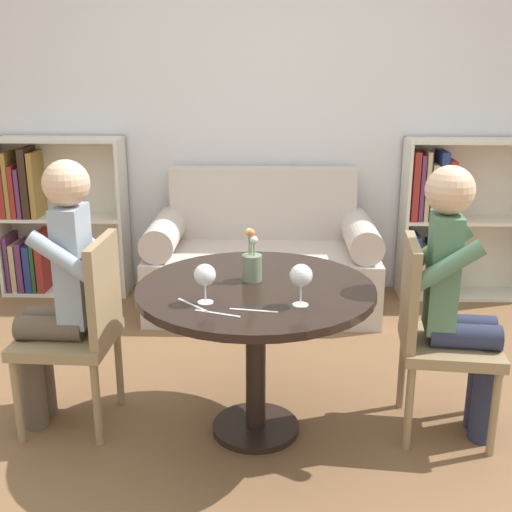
{
  "coord_description": "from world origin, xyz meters",
  "views": [
    {
      "loc": [
        0.07,
        -2.6,
        1.65
      ],
      "look_at": [
        0.0,
        0.05,
        0.83
      ],
      "focal_mm": 45.0,
      "sensor_mm": 36.0,
      "label": 1
    }
  ],
  "objects_px": {
    "couch": "(262,263)",
    "wine_glass_left": "(205,276)",
    "chair_left": "(81,325)",
    "flower_vase": "(252,263)",
    "bookshelf_right": "(447,222)",
    "chair_right": "(434,330)",
    "person_left": "(59,290)",
    "bookshelf_left": "(48,219)",
    "wine_glass_right": "(301,277)",
    "person_right": "(458,297)"
  },
  "relations": [
    {
      "from": "chair_right",
      "to": "person_left",
      "type": "bearing_deg",
      "value": 95.4
    },
    {
      "from": "wine_glass_left",
      "to": "flower_vase",
      "type": "relative_size",
      "value": 0.7
    },
    {
      "from": "wine_glass_left",
      "to": "flower_vase",
      "type": "height_order",
      "value": "flower_vase"
    },
    {
      "from": "wine_glass_right",
      "to": "bookshelf_left",
      "type": "bearing_deg",
      "value": 130.11
    },
    {
      "from": "chair_right",
      "to": "person_right",
      "type": "bearing_deg",
      "value": -94.05
    },
    {
      "from": "wine_glass_right",
      "to": "chair_left",
      "type": "bearing_deg",
      "value": 164.42
    },
    {
      "from": "chair_left",
      "to": "bookshelf_right",
      "type": "bearing_deg",
      "value": 132.9
    },
    {
      "from": "person_right",
      "to": "chair_right",
      "type": "bearing_deg",
      "value": 85.95
    },
    {
      "from": "person_left",
      "to": "wine_glass_left",
      "type": "distance_m",
      "value": 0.75
    },
    {
      "from": "chair_right",
      "to": "flower_vase",
      "type": "relative_size",
      "value": 3.84
    },
    {
      "from": "chair_left",
      "to": "wine_glass_right",
      "type": "bearing_deg",
      "value": 76.8
    },
    {
      "from": "person_right",
      "to": "wine_glass_right",
      "type": "distance_m",
      "value": 0.76
    },
    {
      "from": "person_left",
      "to": "flower_vase",
      "type": "height_order",
      "value": "person_left"
    },
    {
      "from": "bookshelf_left",
      "to": "bookshelf_right",
      "type": "xyz_separation_m",
      "value": [
        2.85,
        -0.0,
        -0.0
      ]
    },
    {
      "from": "bookshelf_left",
      "to": "wine_glass_left",
      "type": "xyz_separation_m",
      "value": [
        1.36,
        -2.05,
        0.28
      ]
    },
    {
      "from": "chair_left",
      "to": "wine_glass_left",
      "type": "bearing_deg",
      "value": 69.16
    },
    {
      "from": "bookshelf_right",
      "to": "person_right",
      "type": "distance_m",
      "value": 1.87
    },
    {
      "from": "bookshelf_left",
      "to": "couch",
      "type": "bearing_deg",
      "value": -9.82
    },
    {
      "from": "bookshelf_left",
      "to": "wine_glass_left",
      "type": "distance_m",
      "value": 2.47
    },
    {
      "from": "couch",
      "to": "wine_glass_left",
      "type": "distance_m",
      "value": 1.86
    },
    {
      "from": "bookshelf_right",
      "to": "person_left",
      "type": "height_order",
      "value": "person_left"
    },
    {
      "from": "bookshelf_left",
      "to": "person_left",
      "type": "bearing_deg",
      "value": -69.33
    },
    {
      "from": "couch",
      "to": "bookshelf_right",
      "type": "xyz_separation_m",
      "value": [
        1.3,
        0.27,
        0.23
      ]
    },
    {
      "from": "wine_glass_right",
      "to": "couch",
      "type": "bearing_deg",
      "value": 95.87
    },
    {
      "from": "chair_right",
      "to": "person_right",
      "type": "distance_m",
      "value": 0.19
    },
    {
      "from": "couch",
      "to": "bookshelf_left",
      "type": "distance_m",
      "value": 1.59
    },
    {
      "from": "couch",
      "to": "bookshelf_left",
      "type": "bearing_deg",
      "value": 170.18
    },
    {
      "from": "chair_right",
      "to": "bookshelf_right",
      "type": "bearing_deg",
      "value": -9.8
    },
    {
      "from": "person_left",
      "to": "wine_glass_right",
      "type": "height_order",
      "value": "person_left"
    },
    {
      "from": "chair_left",
      "to": "flower_vase",
      "type": "relative_size",
      "value": 3.84
    },
    {
      "from": "flower_vase",
      "to": "couch",
      "type": "bearing_deg",
      "value": 89.29
    },
    {
      "from": "chair_left",
      "to": "chair_right",
      "type": "xyz_separation_m",
      "value": [
        1.58,
        -0.01,
        0.0
      ]
    },
    {
      "from": "bookshelf_left",
      "to": "wine_glass_left",
      "type": "bearing_deg",
      "value": -56.45
    },
    {
      "from": "person_right",
      "to": "flower_vase",
      "type": "bearing_deg",
      "value": 92.73
    },
    {
      "from": "bookshelf_left",
      "to": "chair_right",
      "type": "height_order",
      "value": "bookshelf_left"
    },
    {
      "from": "person_left",
      "to": "wine_glass_right",
      "type": "distance_m",
      "value": 1.11
    },
    {
      "from": "couch",
      "to": "wine_glass_right",
      "type": "relative_size",
      "value": 8.91
    },
    {
      "from": "bookshelf_right",
      "to": "flower_vase",
      "type": "relative_size",
      "value": 4.8
    },
    {
      "from": "wine_glass_left",
      "to": "wine_glass_right",
      "type": "bearing_deg",
      "value": -2.5
    },
    {
      "from": "chair_right",
      "to": "wine_glass_left",
      "type": "height_order",
      "value": "chair_right"
    },
    {
      "from": "couch",
      "to": "chair_left",
      "type": "height_order",
      "value": "couch"
    },
    {
      "from": "couch",
      "to": "person_right",
      "type": "xyz_separation_m",
      "value": [
        0.88,
        -1.55,
        0.35
      ]
    },
    {
      "from": "chair_right",
      "to": "person_left",
      "type": "distance_m",
      "value": 1.68
    },
    {
      "from": "bookshelf_right",
      "to": "person_left",
      "type": "xyz_separation_m",
      "value": [
        -2.18,
        -1.78,
        0.12
      ]
    },
    {
      "from": "couch",
      "to": "person_left",
      "type": "xyz_separation_m",
      "value": [
        -0.88,
        -1.52,
        0.35
      ]
    },
    {
      "from": "bookshelf_left",
      "to": "bookshelf_right",
      "type": "height_order",
      "value": "same"
    },
    {
      "from": "chair_left",
      "to": "flower_vase",
      "type": "xyz_separation_m",
      "value": [
        0.77,
        0.02,
        0.29
      ]
    },
    {
      "from": "wine_glass_left",
      "to": "wine_glass_right",
      "type": "distance_m",
      "value": 0.38
    },
    {
      "from": "couch",
      "to": "wine_glass_right",
      "type": "xyz_separation_m",
      "value": [
        0.18,
        -1.79,
        0.52
      ]
    },
    {
      "from": "wine_glass_left",
      "to": "chair_left",
      "type": "bearing_deg",
      "value": 156.78
    }
  ]
}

